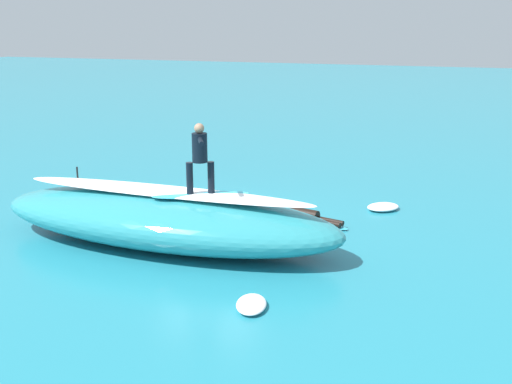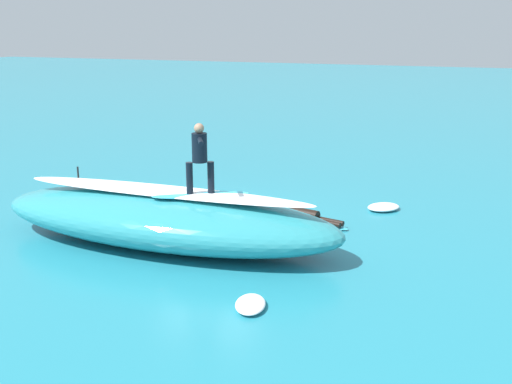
{
  "view_description": "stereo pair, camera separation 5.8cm",
  "coord_description": "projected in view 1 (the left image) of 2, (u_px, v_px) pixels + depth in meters",
  "views": [
    {
      "loc": [
        -6.03,
        13.1,
        4.72
      ],
      "look_at": [
        -1.29,
        0.49,
        1.02
      ],
      "focal_mm": 43.23,
      "sensor_mm": 36.0,
      "label": 1
    },
    {
      "loc": [
        -6.08,
        13.08,
        4.72
      ],
      "look_at": [
        -1.29,
        0.49,
        1.02
      ],
      "focal_mm": 43.23,
      "sensor_mm": 36.0,
      "label": 2
    }
  ],
  "objects": [
    {
      "name": "surfboard_paddling",
      "position": [
        303.0,
        221.0,
        15.14
      ],
      "size": [
        2.48,
        1.1,
        0.07
      ],
      "primitive_type": "ellipsoid",
      "rotation": [
        0.0,
        0.0,
        -0.25
      ],
      "color": "#33B2D1",
      "rests_on": "ground_plane"
    },
    {
      "name": "ground_plane",
      "position": [
        214.0,
        222.0,
        15.12
      ],
      "size": [
        120.0,
        120.0,
        0.0
      ],
      "primitive_type": "plane",
      "color": "teal"
    },
    {
      "name": "buoy_marker",
      "position": [
        78.0,
        187.0,
        17.34
      ],
      "size": [
        0.5,
        0.5,
        0.85
      ],
      "color": "red",
      "rests_on": "ground_plane"
    },
    {
      "name": "wave_crest",
      "position": [
        165.0,
        219.0,
        13.45
      ],
      "size": [
        8.07,
        2.71,
        1.18
      ],
      "primitive_type": "ellipsoid",
      "rotation": [
        0.0,
        0.0,
        0.01
      ],
      "color": "teal",
      "rests_on": "ground_plane"
    },
    {
      "name": "wave_foam_lip",
      "position": [
        164.0,
        191.0,
        13.29
      ],
      "size": [
        6.85,
        0.99,
        0.08
      ],
      "primitive_type": "ellipsoid",
      "rotation": [
        0.0,
        0.0,
        0.01
      ],
      "color": "white",
      "rests_on": "wave_crest"
    },
    {
      "name": "foam_patch_near",
      "position": [
        383.0,
        207.0,
        16.11
      ],
      "size": [
        1.09,
        1.11,
        0.16
      ],
      "primitive_type": "ellipsoid",
      "rotation": [
        0.0,
        0.0,
        0.84
      ],
      "color": "white",
      "rests_on": "ground_plane"
    },
    {
      "name": "surfer_riding",
      "position": [
        200.0,
        153.0,
        12.76
      ],
      "size": [
        0.77,
        1.27,
        1.49
      ],
      "rotation": [
        0.0,
        0.0,
        0.51
      ],
      "color": "black",
      "rests_on": "surfboard_riding"
    },
    {
      "name": "surfer_paddling",
      "position": [
        308.0,
        215.0,
        15.03
      ],
      "size": [
        1.61,
        0.62,
        0.29
      ],
      "rotation": [
        0.0,
        0.0,
        -0.25
      ],
      "color": "black",
      "rests_on": "surfboard_paddling"
    },
    {
      "name": "surfboard_riding",
      "position": [
        201.0,
        195.0,
        12.99
      ],
      "size": [
        2.04,
        1.45,
        0.08
      ],
      "primitive_type": "ellipsoid",
      "rotation": [
        0.0,
        0.0,
        0.51
      ],
      "color": "#33B2D1",
      "rests_on": "wave_crest"
    },
    {
      "name": "foam_patch_mid",
      "position": [
        251.0,
        304.0,
        10.55
      ],
      "size": [
        0.73,
        0.95,
        0.14
      ],
      "primitive_type": "ellipsoid",
      "rotation": [
        0.0,
        0.0,
        1.85
      ],
      "color": "white",
      "rests_on": "ground_plane"
    }
  ]
}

